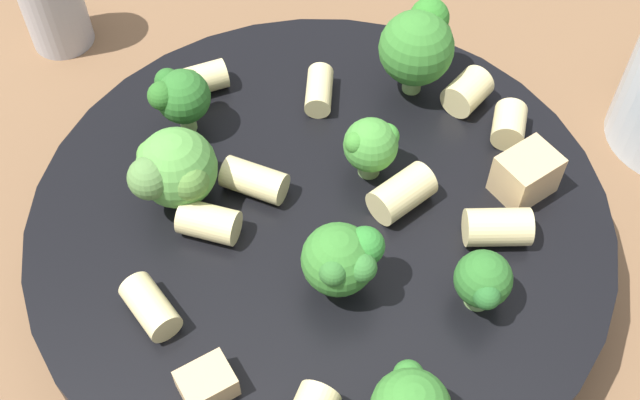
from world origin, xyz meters
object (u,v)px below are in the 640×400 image
object	(u,v)px
rigatoni_6	(505,120)
rigatoni_7	(319,90)
broccoli_floret_5	(180,95)
rigatoni_8	(467,92)
chicken_chunk_0	(207,383)
rigatoni_2	(254,180)
rigatoni_9	(150,307)
chicken_chunk_1	(526,174)
broccoli_floret_4	(174,170)
broccoli_floret_0	(342,259)
rigatoni_4	(199,80)
broccoli_floret_6	(371,145)
rigatoni_0	(402,193)
broccoli_floret_1	(484,281)
broccoli_floret_3	(419,43)
rigatoni_5	(498,227)
rigatoni_1	(209,222)
pasta_bowl	(320,232)

from	to	relation	value
rigatoni_6	rigatoni_7	size ratio (longest dim) A/B	0.78
broccoli_floret_5	rigatoni_8	world-z (taller)	broccoli_floret_5
rigatoni_6	chicken_chunk_0	world-z (taller)	rigatoni_6
rigatoni_2	broccoli_floret_5	bearing A→B (deg)	-74.76
rigatoni_9	chicken_chunk_1	size ratio (longest dim) A/B	1.03
broccoli_floret_4	broccoli_floret_5	bearing A→B (deg)	-115.01
broccoli_floret_4	rigatoni_6	xyz separation A→B (m)	(-0.16, 0.03, -0.01)
broccoli_floret_0	broccoli_floret_4	size ratio (longest dim) A/B	0.88
rigatoni_4	rigatoni_8	bearing A→B (deg)	148.60
broccoli_floret_6	rigatoni_8	size ratio (longest dim) A/B	1.47
rigatoni_0	broccoli_floret_1	bearing A→B (deg)	92.90
chicken_chunk_0	broccoli_floret_3	bearing A→B (deg)	-146.19
broccoli_floret_1	rigatoni_9	distance (m)	0.14
broccoli_floret_5	chicken_chunk_0	size ratio (longest dim) A/B	1.71
rigatoni_7	chicken_chunk_0	xyz separation A→B (m)	(0.11, 0.12, -0.00)
broccoli_floret_1	rigatoni_8	size ratio (longest dim) A/B	1.35
rigatoni_0	rigatoni_9	distance (m)	0.12
broccoli_floret_6	rigatoni_7	size ratio (longest dim) A/B	1.19
rigatoni_5	rigatoni_2	bearing A→B (deg)	-41.15
broccoli_floret_0	rigatoni_8	xyz separation A→B (m)	(-0.11, -0.07, -0.01)
rigatoni_8	broccoli_floret_0	bearing A→B (deg)	31.70
broccoli_floret_1	rigatoni_1	size ratio (longest dim) A/B	1.13
rigatoni_7	chicken_chunk_1	size ratio (longest dim) A/B	1.02
rigatoni_8	pasta_bowl	bearing A→B (deg)	15.64
broccoli_floret_3	rigatoni_0	xyz separation A→B (m)	(0.05, 0.06, -0.02)
broccoli_floret_3	broccoli_floret_6	distance (m)	0.06
rigatoni_9	broccoli_floret_4	bearing A→B (deg)	-122.00
rigatoni_5	rigatoni_0	bearing A→B (deg)	-51.51
broccoli_floret_4	rigatoni_8	size ratio (longest dim) A/B	1.90
broccoli_floret_5	rigatoni_7	size ratio (longest dim) A/B	1.32
broccoli_floret_0	rigatoni_7	bearing A→B (deg)	-112.33
broccoli_floret_3	rigatoni_1	bearing A→B (deg)	16.13
rigatoni_9	broccoli_floret_0	bearing A→B (deg)	162.76
broccoli_floret_1	chicken_chunk_0	world-z (taller)	broccoli_floret_1
broccoli_floret_6	rigatoni_1	bearing A→B (deg)	-1.34
pasta_bowl	rigatoni_6	bearing A→B (deg)	-177.94
rigatoni_5	rigatoni_8	distance (m)	0.08
rigatoni_4	rigatoni_7	size ratio (longest dim) A/B	1.05
rigatoni_0	rigatoni_5	xyz separation A→B (m)	(-0.03, 0.03, -0.00)
rigatoni_6	rigatoni_9	xyz separation A→B (m)	(0.19, 0.02, -0.00)
broccoli_floret_6	broccoli_floret_5	bearing A→B (deg)	-44.58
broccoli_floret_4	rigatoni_5	distance (m)	0.14
broccoli_floret_4	broccoli_floret_3	bearing A→B (deg)	-174.26
rigatoni_4	rigatoni_7	world-z (taller)	rigatoni_4
rigatoni_4	chicken_chunk_1	bearing A→B (deg)	130.32
rigatoni_7	rigatoni_9	distance (m)	0.14
rigatoni_5	chicken_chunk_1	size ratio (longest dim) A/B	1.09
broccoli_floret_0	rigatoni_0	world-z (taller)	broccoli_floret_0
broccoli_floret_0	rigatoni_6	size ratio (longest dim) A/B	1.74
broccoli_floret_4	rigatoni_2	distance (m)	0.04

